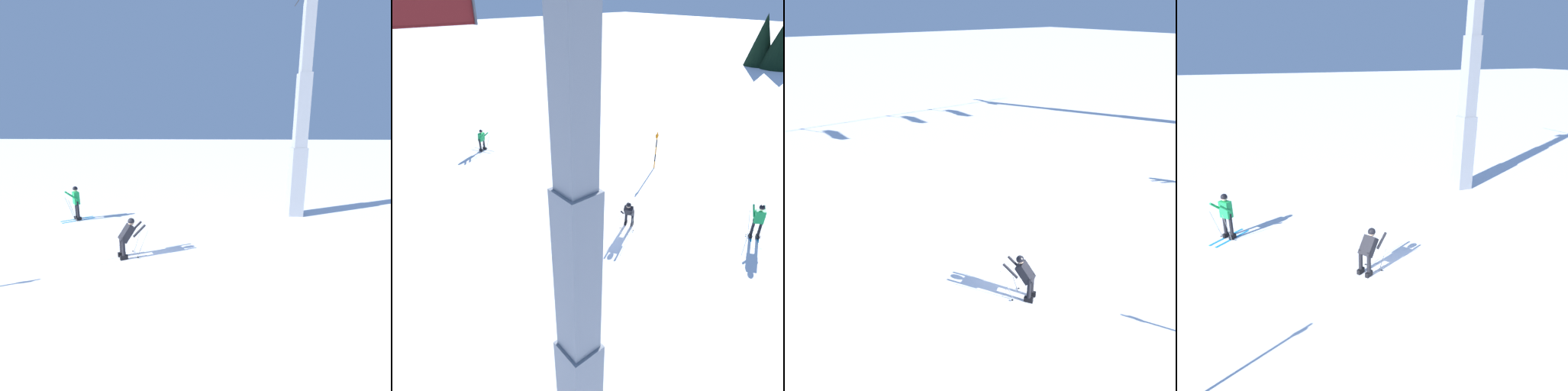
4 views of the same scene
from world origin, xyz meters
The scene contains 4 objects.
ground_plane centered at (0.00, 0.00, 0.00)m, with size 260.00×260.00×0.00m, color white.
skier_carving_main centered at (-1.24, -0.78, 0.87)m, with size 1.38×1.77×1.64m.
lift_tower_near centered at (-7.17, 6.87, 4.86)m, with size 0.76×2.80×11.65m.
skier_distant_uphill centered at (-5.58, -4.75, 1.06)m, with size 1.38×1.53×1.82m.
Camera 4 is at (9.04, -4.95, 6.67)m, focal length 36.25 mm.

